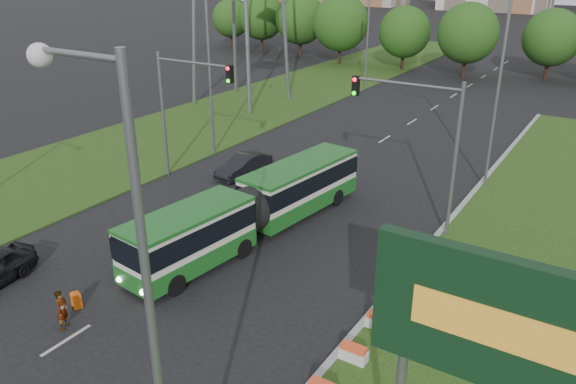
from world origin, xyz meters
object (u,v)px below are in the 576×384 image
Objects in this scene: car_left_far at (244,165)px; shopping_trolley at (76,301)px; pedestrian at (62,310)px; billboard at (515,344)px; articulated_bus at (254,207)px; traffic_mast_left at (181,98)px; traffic_mast_median at (425,132)px.

shopping_trolley is at bearing -72.40° from car_left_far.
pedestrian reaches higher than car_left_far.
articulated_bus is (-14.32, 10.92, -4.61)m from billboard.
billboard reaches higher than articulated_bus.
traffic_mast_left is 10.01m from articulated_bus.
billboard is at bearing 14.68° from shopping_trolley.
articulated_bus reaches higher than shopping_trolley.
traffic_mast_median reaches higher than shopping_trolley.
articulated_bus is at bearing -26.20° from traffic_mast_left.
shopping_trolley is at bearing -122.66° from traffic_mast_median.
traffic_mast_left is 16.59m from pedestrian.
car_left_far is at bearing 172.89° from traffic_mast_median.
billboard is 1.89× the size of car_left_far.
traffic_mast_median is 15.19m from traffic_mast_left.
car_left_far is at bearing 136.79° from articulated_bus.
articulated_bus is 8.72m from car_left_far.
shopping_trolley is at bearing -97.54° from articulated_bus.
traffic_mast_median is at bearing 43.33° from articulated_bus.
pedestrian is 2.47× the size of shopping_trolley.
billboard is at bearing -30.60° from articulated_bus.
traffic_mast_median is at bearing -0.99° from car_left_far.
billboard is 17.68m from traffic_mast_median.
traffic_mast_left is at bearing 134.33° from shopping_trolley.
traffic_mast_median is 1.89× the size of car_left_far.
billboard is 1.00× the size of traffic_mast_left.
car_left_far is (-19.91, 17.56, -5.47)m from billboard.
articulated_bus is at bearing 142.69° from billboard.
billboard reaches higher than shopping_trolley.
traffic_mast_median is 1.00× the size of traffic_mast_left.
car_left_far is 17.50m from pedestrian.
traffic_mast_median reaches higher than car_left_far.
pedestrian is (6.68, -14.50, -4.53)m from traffic_mast_left.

